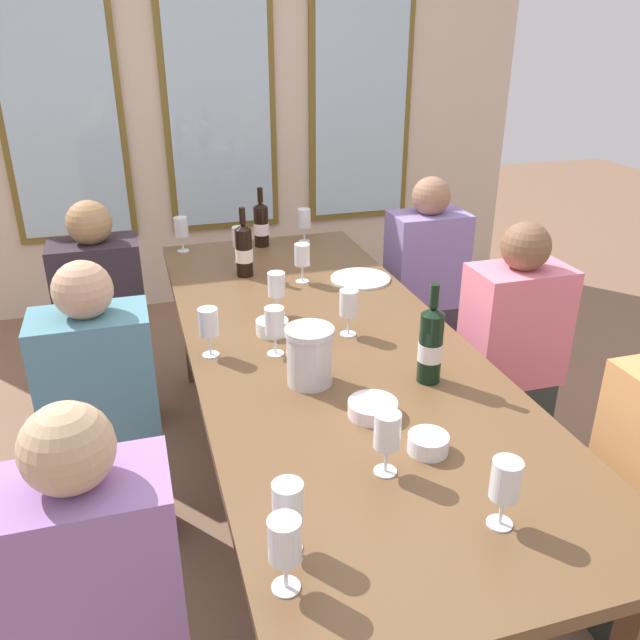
# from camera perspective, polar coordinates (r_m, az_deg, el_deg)

# --- Properties ---
(ground_plane) EXTENTS (12.00, 12.00, 0.00)m
(ground_plane) POSITION_cam_1_polar(r_m,az_deg,el_deg) (2.75, 0.48, -15.82)
(ground_plane) COLOR #805E47
(back_wall_with_windows) EXTENTS (4.17, 0.10, 2.90)m
(back_wall_with_windows) POSITION_cam_1_polar(r_m,az_deg,el_deg) (4.41, -8.99, 19.96)
(back_wall_with_windows) COLOR beige
(back_wall_with_windows) RESTS_ON ground
(dining_table) EXTENTS (0.97, 2.56, 0.74)m
(dining_table) POSITION_cam_1_polar(r_m,az_deg,el_deg) (2.37, 0.54, -3.27)
(dining_table) COLOR brown
(dining_table) RESTS_ON ground
(white_plate_0) EXTENTS (0.27, 0.27, 0.01)m
(white_plate_0) POSITION_cam_1_polar(r_m,az_deg,el_deg) (2.91, 3.57, 3.64)
(white_plate_0) COLOR white
(white_plate_0) RESTS_ON dining_table
(metal_pitcher) EXTENTS (0.16, 0.16, 0.19)m
(metal_pitcher) POSITION_cam_1_polar(r_m,az_deg,el_deg) (2.03, -0.93, -3.13)
(metal_pitcher) COLOR silver
(metal_pitcher) RESTS_ON dining_table
(wine_bottle_0) EXTENTS (0.08, 0.08, 0.30)m
(wine_bottle_0) POSITION_cam_1_polar(r_m,az_deg,el_deg) (3.35, -5.18, 8.36)
(wine_bottle_0) COLOR black
(wine_bottle_0) RESTS_ON dining_table
(wine_bottle_1) EXTENTS (0.08, 0.08, 0.32)m
(wine_bottle_1) POSITION_cam_1_polar(r_m,az_deg,el_deg) (2.94, -6.69, 6.12)
(wine_bottle_1) COLOR black
(wine_bottle_1) RESTS_ON dining_table
(wine_bottle_2) EXTENTS (0.08, 0.08, 0.33)m
(wine_bottle_2) POSITION_cam_1_polar(r_m,az_deg,el_deg) (2.06, 9.69, -2.13)
(wine_bottle_2) COLOR black
(wine_bottle_2) RESTS_ON dining_table
(tasting_bowl_0) EXTENTS (0.11, 0.11, 0.05)m
(tasting_bowl_0) POSITION_cam_1_polar(r_m,az_deg,el_deg) (1.78, 9.47, -10.62)
(tasting_bowl_0) COLOR white
(tasting_bowl_0) RESTS_ON dining_table
(tasting_bowl_1) EXTENTS (0.15, 0.15, 0.04)m
(tasting_bowl_1) POSITION_cam_1_polar(r_m,az_deg,el_deg) (1.91, 4.64, -7.72)
(tasting_bowl_1) COLOR white
(tasting_bowl_1) RESTS_ON dining_table
(tasting_bowl_2) EXTENTS (0.12, 0.12, 0.05)m
(tasting_bowl_2) POSITION_cam_1_polar(r_m,az_deg,el_deg) (2.39, -4.22, -0.61)
(tasting_bowl_2) COLOR white
(tasting_bowl_2) RESTS_ON dining_table
(wine_glass_0) EXTENTS (0.07, 0.07, 0.17)m
(wine_glass_0) POSITION_cam_1_polar(r_m,az_deg,el_deg) (2.34, 2.53, 1.32)
(wine_glass_0) COLOR white
(wine_glass_0) RESTS_ON dining_table
(wine_glass_1) EXTENTS (0.07, 0.07, 0.17)m
(wine_glass_1) POSITION_cam_1_polar(r_m,az_deg,el_deg) (2.20, -4.01, -0.30)
(wine_glass_1) COLOR white
(wine_glass_1) RESTS_ON dining_table
(wine_glass_2) EXTENTS (0.07, 0.07, 0.17)m
(wine_glass_2) POSITION_cam_1_polar(r_m,az_deg,el_deg) (2.51, -3.84, 3.03)
(wine_glass_2) COLOR white
(wine_glass_2) RESTS_ON dining_table
(wine_glass_3) EXTENTS (0.07, 0.07, 0.17)m
(wine_glass_3) POSITION_cam_1_polar(r_m,az_deg,el_deg) (1.42, -2.83, -16.01)
(wine_glass_3) COLOR white
(wine_glass_3) RESTS_ON dining_table
(wine_glass_4) EXTENTS (0.07, 0.07, 0.17)m
(wine_glass_4) POSITION_cam_1_polar(r_m,az_deg,el_deg) (1.53, 15.96, -13.58)
(wine_glass_4) COLOR white
(wine_glass_4) RESTS_ON dining_table
(wine_glass_5) EXTENTS (0.07, 0.07, 0.17)m
(wine_glass_5) POSITION_cam_1_polar(r_m,az_deg,el_deg) (3.40, -1.41, 8.78)
(wine_glass_5) COLOR white
(wine_glass_5) RESTS_ON dining_table
(wine_glass_6) EXTENTS (0.07, 0.07, 0.17)m
(wine_glass_6) POSITION_cam_1_polar(r_m,az_deg,el_deg) (2.22, -9.76, -0.38)
(wine_glass_6) COLOR white
(wine_glass_6) RESTS_ON dining_table
(wine_glass_7) EXTENTS (0.07, 0.07, 0.17)m
(wine_glass_7) POSITION_cam_1_polar(r_m,az_deg,el_deg) (2.84, -1.58, 5.59)
(wine_glass_7) COLOR white
(wine_glass_7) RESTS_ON dining_table
(wine_glass_8) EXTENTS (0.07, 0.07, 0.17)m
(wine_glass_8) POSITION_cam_1_polar(r_m,az_deg,el_deg) (1.64, 5.92, -9.75)
(wine_glass_8) COLOR white
(wine_glass_8) RESTS_ON dining_table
(wine_glass_9) EXTENTS (0.07, 0.07, 0.17)m
(wine_glass_9) POSITION_cam_1_polar(r_m,az_deg,el_deg) (3.11, -7.07, 7.09)
(wine_glass_9) COLOR white
(wine_glass_9) RESTS_ON dining_table
(wine_glass_10) EXTENTS (0.07, 0.07, 0.17)m
(wine_glass_10) POSITION_cam_1_polar(r_m,az_deg,el_deg) (1.34, -3.11, -18.99)
(wine_glass_10) COLOR white
(wine_glass_10) RESTS_ON dining_table
(wine_glass_11) EXTENTS (0.07, 0.07, 0.17)m
(wine_glass_11) POSITION_cam_1_polar(r_m,az_deg,el_deg) (3.32, -12.08, 7.85)
(wine_glass_11) COLOR white
(wine_glass_11) RESTS_ON dining_table
(seated_person_0) EXTENTS (0.38, 0.24, 1.11)m
(seated_person_0) POSITION_cam_1_polar(r_m,az_deg,el_deg) (1.72, -18.61, -24.01)
(seated_person_0) COLOR #2D293A
(seated_person_0) RESTS_ON ground
(seated_person_2) EXTENTS (0.38, 0.24, 1.11)m
(seated_person_2) POSITION_cam_1_polar(r_m,az_deg,el_deg) (2.40, -18.44, -8.38)
(seated_person_2) COLOR #342634
(seated_person_2) RESTS_ON ground
(seated_person_3) EXTENTS (0.38, 0.24, 1.11)m
(seated_person_3) POSITION_cam_1_polar(r_m,az_deg,el_deg) (2.77, 16.34, -3.46)
(seated_person_3) COLOR #323834
(seated_person_3) RESTS_ON ground
(seated_person_4) EXTENTS (0.38, 0.24, 1.11)m
(seated_person_4) POSITION_cam_1_polar(r_m,az_deg,el_deg) (3.10, -18.36, -0.62)
(seated_person_4) COLOR #253140
(seated_person_4) RESTS_ON ground
(seated_person_5) EXTENTS (0.38, 0.24, 1.11)m
(seated_person_5) POSITION_cam_1_polar(r_m,az_deg,el_deg) (3.42, 9.16, 2.69)
(seated_person_5) COLOR #39323D
(seated_person_5) RESTS_ON ground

